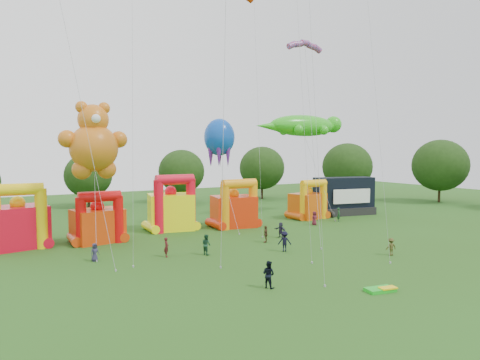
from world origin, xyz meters
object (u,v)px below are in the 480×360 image
bouncy_castle_2 (172,209)px  stage_trailer (344,196)px  octopus_kite (222,156)px  teddy_bear_kite (94,159)px  spectator_0 (95,252)px  spectator_4 (266,234)px  gecko_kite (305,131)px  bouncy_castle_0 (18,223)px

bouncy_castle_2 → stage_trailer: (26.54, -0.78, 0.14)m
octopus_kite → teddy_bear_kite: bearing=-162.3°
stage_trailer → octopus_kite: size_ratio=0.69×
bouncy_castle_2 → octopus_kite: octopus_kite is taller
spectator_0 → spectator_4: spectator_4 is taller
teddy_bear_kite → spectator_4: (15.97, -4.81, -7.83)m
bouncy_castle_2 → spectator_0: (-10.81, -10.50, -1.76)m
stage_trailer → octopus_kite: 21.39m
bouncy_castle_2 → stage_trailer: size_ratio=0.72×
gecko_kite → octopus_kite: bearing=-168.0°
bouncy_castle_0 → bouncy_castle_2: 16.38m
bouncy_castle_0 → gecko_kite: (37.47, 3.54, 9.91)m
bouncy_castle_0 → spectator_0: size_ratio=4.10×
teddy_bear_kite → stage_trailer: bearing=9.0°
spectator_0 → stage_trailer: bearing=-4.8°
octopus_kite → spectator_0: 20.73m
teddy_bear_kite → gecko_kite: (31.14, 8.32, 3.65)m
bouncy_castle_2 → spectator_0: 15.17m
stage_trailer → spectator_4: stage_trailer is taller
teddy_bear_kite → gecko_kite: size_ratio=0.94×
bouncy_castle_0 → teddy_bear_kite: 10.11m
bouncy_castle_2 → gecko_kite: gecko_kite is taller
stage_trailer → spectator_0: (-37.36, -9.72, -1.90)m
bouncy_castle_0 → stage_trailer: 42.84m
spectator_4 → teddy_bear_kite: bearing=-67.8°
octopus_kite → spectator_4: (-0.01, -9.91, -7.89)m
gecko_kite → spectator_0: size_ratio=9.66×
gecko_kite → spectator_4: gecko_kite is taller
bouncy_castle_2 → spectator_0: bouncy_castle_2 is taller
teddy_bear_kite → bouncy_castle_2: bearing=33.3°
bouncy_castle_0 → bouncy_castle_2: bearing=6.2°
stage_trailer → gecko_kite: 11.34m
spectator_0 → spectator_4: size_ratio=0.90×
teddy_bear_kite → spectator_4: teddy_bear_kite is taller
stage_trailer → gecko_kite: (-5.35, 2.56, 9.66)m
stage_trailer → spectator_0: size_ratio=5.94×
bouncy_castle_0 → gecko_kite: bearing=5.4°
bouncy_castle_0 → bouncy_castle_2: (16.28, 1.76, 0.11)m
bouncy_castle_0 → octopus_kite: size_ratio=0.47×
gecko_kite → spectator_0: bearing=-159.0°
bouncy_castle_2 → gecko_kite: 23.42m
stage_trailer → octopus_kite: bearing=-178.2°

